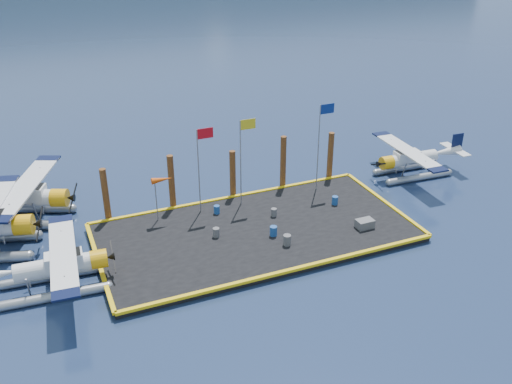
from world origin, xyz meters
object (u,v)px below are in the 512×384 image
(drum_0, at_px, (216,232))
(seaplane_d, at_px, (410,161))
(flagpole_red, at_px, (201,158))
(flagpole_blue, at_px, (321,135))
(piling_1, at_px, (172,184))
(drum_5, at_px, (217,209))
(drum_2, at_px, (274,212))
(drum_4, at_px, (335,200))
(piling_4, at_px, (330,157))
(windsock, at_px, (162,181))
(drum_1, at_px, (273,231))
(crate, at_px, (365,224))
(piling_3, at_px, (283,164))
(seaplane_a, at_px, (59,269))
(drum_3, at_px, (287,240))
(seaplane_c, at_px, (22,200))
(flagpole_yellow, at_px, (243,149))
(piling_2, at_px, (233,176))
(piling_0, at_px, (106,197))

(drum_0, bearing_deg, seaplane_d, 11.26)
(seaplane_d, height_order, flagpole_red, flagpole_red)
(flagpole_blue, relative_size, piling_1, 1.55)
(drum_5, bearing_deg, drum_2, -28.54)
(drum_2, bearing_deg, drum_4, -1.51)
(drum_2, distance_m, drum_5, 3.91)
(piling_4, bearing_deg, windsock, -173.25)
(drum_1, relative_size, drum_5, 1.13)
(drum_0, relative_size, drum_1, 0.92)
(crate, height_order, piling_3, piling_3)
(seaplane_a, relative_size, crate, 7.75)
(seaplane_d, distance_m, drum_3, 14.98)
(seaplane_c, distance_m, drum_5, 13.04)
(drum_0, bearing_deg, drum_4, 5.59)
(drum_2, xyz_separation_m, crate, (4.82, -3.73, 0.01))
(drum_0, relative_size, drum_5, 1.04)
(flagpole_yellow, relative_size, piling_1, 1.48)
(flagpole_blue, relative_size, windsock, 2.08)
(drum_4, relative_size, drum_5, 1.05)
(flagpole_yellow, distance_m, piling_2, 3.07)
(seaplane_a, height_order, drum_4, seaplane_a)
(drum_1, height_order, piling_3, piling_3)
(seaplane_d, bearing_deg, piling_3, 83.40)
(drum_0, height_order, flagpole_red, flagpole_red)
(piling_0, bearing_deg, windsock, -24.73)
(drum_3, distance_m, flagpole_blue, 9.24)
(seaplane_d, distance_m, drum_5, 16.34)
(windsock, bearing_deg, piling_1, 57.34)
(piling_3, bearing_deg, seaplane_a, -158.81)
(drum_1, height_order, flagpole_yellow, flagpole_yellow)
(flagpole_blue, bearing_deg, drum_5, -175.46)
(drum_4, relative_size, piling_3, 0.14)
(seaplane_d, xyz_separation_m, piling_4, (-6.27, 1.69, 0.68))
(flagpole_blue, bearing_deg, drum_2, -152.30)
(drum_0, relative_size, piling_4, 0.15)
(drum_2, bearing_deg, piling_0, 158.34)
(drum_5, distance_m, piling_0, 7.42)
(seaplane_a, xyz_separation_m, seaplane_d, (27.02, 4.81, -0.03))
(drum_4, relative_size, flagpole_yellow, 0.10)
(drum_4, bearing_deg, seaplane_c, 161.45)
(drum_2, distance_m, crate, 6.09)
(seaplane_c, xyz_separation_m, drum_5, (12.10, -4.79, -0.88))
(windsock, xyz_separation_m, piling_2, (5.53, 1.60, -1.33))
(drum_4, bearing_deg, drum_0, -174.41)
(drum_3, distance_m, piling_2, 7.91)
(flagpole_yellow, height_order, piling_0, flagpole_yellow)
(drum_4, bearing_deg, flagpole_yellow, 155.66)
(flagpole_yellow, distance_m, piling_1, 5.52)
(seaplane_c, height_order, crate, seaplane_c)
(drum_5, xyz_separation_m, piling_4, (10.05, 2.25, 1.31))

